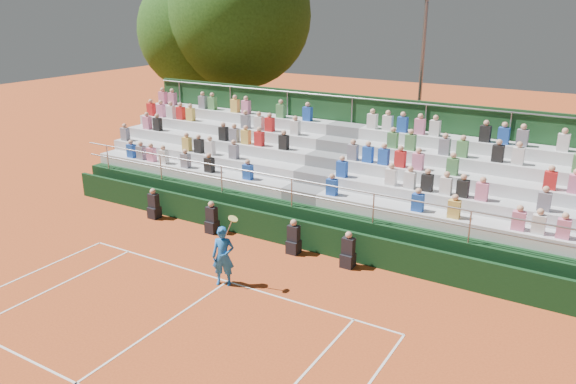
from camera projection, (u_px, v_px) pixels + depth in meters
The scene contains 8 objects.
ground at pixel (228, 282), 16.68m from camera, with size 90.00×90.00×0.00m, color #BD4C1F.
courtside_wall at pixel (283, 230), 19.12m from camera, with size 20.00×0.15×1.00m, color black.
line_officials at pixel (246, 228), 19.37m from camera, with size 8.58×0.40×1.19m.
grandstand at pixel (327, 189), 21.56m from camera, with size 20.00×5.20×4.40m.
tennis_player at pixel (223, 256), 16.25m from camera, with size 0.92×0.66×2.22m.
tree_west at pixel (200, 31), 30.82m from camera, with size 6.72×6.72×9.72m.
tree_east at pixel (239, 16), 29.28m from camera, with size 7.54×7.54×10.98m.
floodlight_mast at pixel (421, 74), 24.83m from camera, with size 0.60×0.25×8.40m.
Camera 1 is at (9.23, -11.88, 7.89)m, focal length 35.00 mm.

